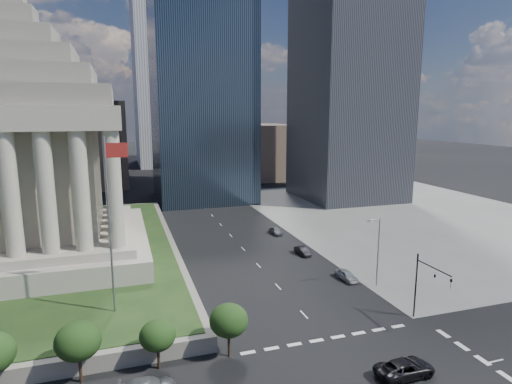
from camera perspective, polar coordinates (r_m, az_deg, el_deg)
name	(u,v)px	position (r m, az deg, el deg)	size (l,w,h in m)	color
ground	(194,196)	(128.66, -8.27, -0.50)	(500.00, 500.00, 0.00)	black
sidewalk_ne	(410,215)	(110.38, 19.89, -2.86)	(68.00, 90.00, 0.03)	slate
war_memorial	(24,133)	(73.96, -28.49, 6.95)	(34.00, 34.00, 39.00)	#ACA490
flagpole	(110,216)	(49.96, -18.83, -3.09)	(2.52, 0.24, 20.00)	slate
midrise_glass	(201,92)	(121.88, -7.30, 13.09)	(26.00, 26.00, 60.00)	black
highrise_ne	(351,17)	(128.79, 12.59, 21.77)	(26.00, 28.00, 100.00)	black
building_filler_ne	(263,151)	(163.96, 0.99, 5.50)	(20.00, 30.00, 20.00)	brown
building_filler_nw	(89,144)	(155.29, -21.35, 5.98)	(24.00, 30.00, 28.00)	brown
traffic_signal_ne	(427,281)	(54.10, 21.81, -10.98)	(0.30, 5.74, 8.00)	black
street_lamp_north	(377,248)	(62.94, 15.86, -7.20)	(2.13, 0.22, 10.00)	slate
pickup_truck	(405,368)	(45.52, 19.25, -21.32)	(2.69, 5.83, 1.62)	black
parked_sedan_near	(346,275)	(65.74, 11.97, -10.79)	(4.34, 1.75, 1.48)	gray
parked_sedan_mid	(303,251)	(75.59, 6.24, -7.82)	(4.08, 1.42, 1.34)	black
parked_sedan_far	(276,231)	(87.45, 2.66, -5.18)	(4.24, 1.70, 1.44)	slate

